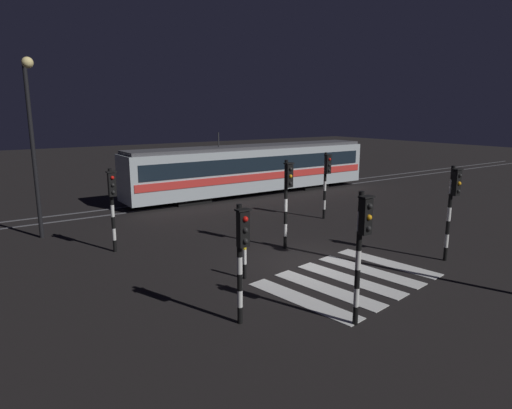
# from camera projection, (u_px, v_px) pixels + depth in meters

# --- Properties ---
(ground_plane) EXTENTS (120.00, 120.00, 0.00)m
(ground_plane) POSITION_uv_depth(u_px,v_px,m) (306.00, 262.00, 16.35)
(ground_plane) COLOR black
(rail_near) EXTENTS (80.00, 0.12, 0.03)m
(rail_near) POSITION_uv_depth(u_px,v_px,m) (175.00, 206.00, 25.73)
(rail_near) COLOR #59595E
(rail_near) RESTS_ON ground
(rail_far) EXTENTS (80.00, 0.12, 0.03)m
(rail_far) POSITION_uv_depth(u_px,v_px,m) (165.00, 202.00, 26.89)
(rail_far) COLOR #59595E
(rail_far) RESTS_ON ground
(crosswalk_zebra) EXTENTS (5.96, 4.71, 0.02)m
(crosswalk_zebra) POSITION_uv_depth(u_px,v_px,m) (349.00, 279.00, 14.60)
(crosswalk_zebra) COLOR silver
(crosswalk_zebra) RESTS_ON ground
(traffic_light_kerb_mid_left) EXTENTS (0.36, 0.42, 3.52)m
(traffic_light_kerb_mid_left) POSITION_uv_depth(u_px,v_px,m) (362.00, 239.00, 11.00)
(traffic_light_kerb_mid_left) COLOR black
(traffic_light_kerb_mid_left) RESTS_ON ground
(traffic_light_corner_near_right) EXTENTS (0.36, 0.42, 3.54)m
(traffic_light_corner_near_right) POSITION_uv_depth(u_px,v_px,m) (453.00, 199.00, 15.94)
(traffic_light_corner_near_right) COLOR black
(traffic_light_corner_near_right) RESTS_ON ground
(traffic_light_corner_far_left) EXTENTS (0.36, 0.42, 3.30)m
(traffic_light_corner_far_left) POSITION_uv_depth(u_px,v_px,m) (112.00, 198.00, 17.00)
(traffic_light_corner_far_left) COLOR black
(traffic_light_corner_far_left) RESTS_ON ground
(traffic_light_corner_near_left) EXTENTS (0.36, 0.42, 3.18)m
(traffic_light_corner_near_left) POSITION_uv_depth(u_px,v_px,m) (241.00, 247.00, 11.11)
(traffic_light_corner_near_left) COLOR black
(traffic_light_corner_near_left) RESTS_ON ground
(traffic_light_median_centre) EXTENTS (0.36, 0.42, 3.58)m
(traffic_light_median_centre) POSITION_uv_depth(u_px,v_px,m) (287.00, 191.00, 17.38)
(traffic_light_median_centre) COLOR black
(traffic_light_median_centre) RESTS_ON ground
(traffic_light_corner_far_right) EXTENTS (0.36, 0.42, 3.41)m
(traffic_light_corner_far_right) POSITION_uv_depth(u_px,v_px,m) (326.00, 176.00, 22.37)
(traffic_light_corner_far_right) COLOR black
(traffic_light_corner_far_right) RESTS_ON ground
(street_lamp_trackside_left) EXTENTS (0.44, 1.21, 7.51)m
(street_lamp_trackside_left) POSITION_uv_depth(u_px,v_px,m) (32.00, 129.00, 18.29)
(street_lamp_trackside_left) COLOR black
(street_lamp_trackside_left) RESTS_ON ground
(tram) EXTENTS (17.56, 2.58, 4.15)m
(tram) POSITION_uv_depth(u_px,v_px,m) (253.00, 168.00, 29.24)
(tram) COLOR #B2BCC1
(tram) RESTS_ON ground
(bollard_island_edge) EXTENTS (0.12, 0.12, 1.11)m
(bollard_island_edge) POSITION_uv_depth(u_px,v_px,m) (245.00, 262.00, 14.60)
(bollard_island_edge) COLOR black
(bollard_island_edge) RESTS_ON ground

